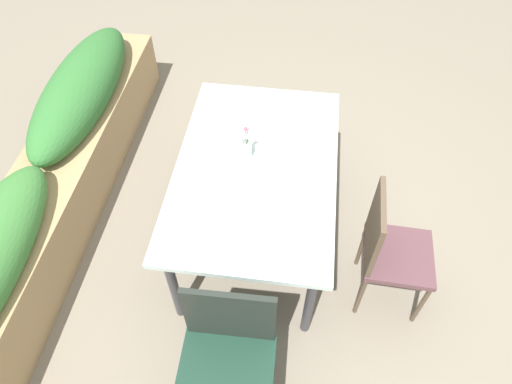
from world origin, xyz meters
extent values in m
plane|color=#756B5B|center=(0.00, 0.00, 0.00)|extent=(12.00, 12.00, 0.00)
cube|color=#B2C6C1|center=(0.07, 0.04, 0.71)|extent=(1.54, 0.99, 0.03)
cube|color=#333338|center=(0.07, 0.04, 0.68)|extent=(1.51, 0.97, 0.02)
cylinder|color=#333338|center=(-0.61, -0.36, 0.35)|extent=(0.06, 0.06, 0.70)
cylinder|color=#333338|center=(0.75, -0.36, 0.35)|extent=(0.06, 0.06, 0.70)
cylinder|color=#333338|center=(-0.61, 0.44, 0.35)|extent=(0.06, 0.06, 0.70)
cylinder|color=#333338|center=(0.75, 0.44, 0.35)|extent=(0.06, 0.06, 0.70)
cube|color=#54353B|center=(-0.27, -0.87, 0.45)|extent=(0.42, 0.42, 0.04)
cube|color=#4C3D2D|center=(-0.27, -0.68, 0.69)|extent=(0.39, 0.04, 0.46)
cylinder|color=#4C3D2D|center=(-0.10, -1.06, 0.22)|extent=(0.03, 0.03, 0.44)
cylinder|color=#4C3D2D|center=(-0.46, -1.05, 0.22)|extent=(0.03, 0.03, 0.44)
cylinder|color=#4C3D2D|center=(-0.09, -0.69, 0.22)|extent=(0.03, 0.03, 0.44)
cylinder|color=#4C3D2D|center=(-0.45, -0.68, 0.22)|extent=(0.03, 0.03, 0.44)
cube|color=#163225|center=(-1.11, 0.04, 0.43)|extent=(0.50, 0.50, 0.04)
cube|color=black|center=(-0.88, 0.05, 0.67)|extent=(0.04, 0.46, 0.46)
cylinder|color=black|center=(-0.88, -0.18, 0.21)|extent=(0.03, 0.03, 0.42)
cylinder|color=black|center=(-0.89, 0.27, 0.21)|extent=(0.03, 0.03, 0.42)
cylinder|color=silver|center=(0.15, 0.11, 0.79)|extent=(0.08, 0.08, 0.11)
cylinder|color=#2D662D|center=(0.14, 0.13, 0.85)|extent=(0.01, 0.01, 0.10)
sphere|color=white|center=(0.14, 0.13, 0.90)|extent=(0.02, 0.02, 0.02)
cylinder|color=#2D662D|center=(0.15, 0.11, 0.85)|extent=(0.01, 0.01, 0.10)
sphere|color=white|center=(0.15, 0.11, 0.90)|extent=(0.04, 0.04, 0.04)
cylinder|color=#2D662D|center=(0.14, 0.11, 0.88)|extent=(0.01, 0.01, 0.17)
sphere|color=#DB4C56|center=(0.14, 0.11, 0.97)|extent=(0.03, 0.03, 0.03)
cylinder|color=#2D662D|center=(0.15, 0.10, 0.88)|extent=(0.01, 0.01, 0.16)
sphere|color=pink|center=(0.15, 0.10, 0.97)|extent=(0.03, 0.03, 0.03)
cube|color=#9E7F56|center=(0.00, 1.49, 0.24)|extent=(3.55, 0.51, 0.48)
ellipsoid|color=#2D662D|center=(0.80, 1.49, 0.60)|extent=(1.60, 0.46, 0.40)
camera|label=1|loc=(-1.82, -0.21, 2.82)|focal=32.18mm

